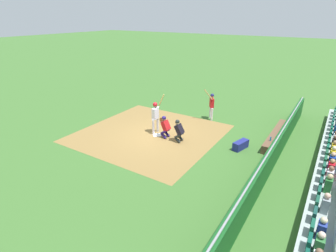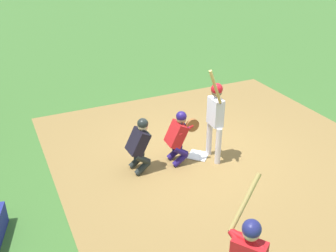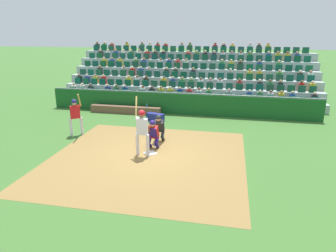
{
  "view_description": "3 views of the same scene",
  "coord_description": "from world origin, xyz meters",
  "px_view_note": "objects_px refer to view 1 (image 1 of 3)",
  "views": [
    {
      "loc": [
        -11.36,
        -8.08,
        6.42
      ],
      "look_at": [
        -0.36,
        -0.99,
        0.93
      ],
      "focal_mm": 28.54,
      "sensor_mm": 36.0,
      "label": 1
    },
    {
      "loc": [
        6.97,
        -3.95,
        4.88
      ],
      "look_at": [
        0.31,
        -0.93,
        1.14
      ],
      "focal_mm": 42.14,
      "sensor_mm": 36.0,
      "label": 2
    },
    {
      "loc": [
        -3.11,
        11.01,
        4.73
      ],
      "look_at": [
        -0.57,
        -0.76,
        0.98
      ],
      "focal_mm": 32.46,
      "sensor_mm": 36.0,
      "label": 3
    }
  ],
  "objects_px": {
    "home_plate_marker": "(157,135)",
    "batter_at_plate": "(155,114)",
    "dugout_bench": "(275,135)",
    "equipment_duffel_bag": "(241,145)",
    "home_plate_umpire": "(179,130)",
    "catcher_crouching": "(165,125)",
    "on_deck_batter": "(212,103)",
    "water_bottle_on_bench": "(271,139)"
  },
  "relations": [
    {
      "from": "water_bottle_on_bench",
      "to": "equipment_duffel_bag",
      "type": "bearing_deg",
      "value": 124.0
    },
    {
      "from": "home_plate_umpire",
      "to": "dugout_bench",
      "type": "bearing_deg",
      "value": -53.96
    },
    {
      "from": "home_plate_marker",
      "to": "home_plate_umpire",
      "type": "distance_m",
      "value": 1.6
    },
    {
      "from": "catcher_crouching",
      "to": "equipment_duffel_bag",
      "type": "height_order",
      "value": "catcher_crouching"
    },
    {
      "from": "on_deck_batter",
      "to": "home_plate_marker",
      "type": "bearing_deg",
      "value": 159.41
    },
    {
      "from": "home_plate_umpire",
      "to": "equipment_duffel_bag",
      "type": "height_order",
      "value": "home_plate_umpire"
    },
    {
      "from": "dugout_bench",
      "to": "water_bottle_on_bench",
      "type": "height_order",
      "value": "water_bottle_on_bench"
    },
    {
      "from": "home_plate_marker",
      "to": "water_bottle_on_bench",
      "type": "distance_m",
      "value": 6.13
    },
    {
      "from": "catcher_crouching",
      "to": "water_bottle_on_bench",
      "type": "bearing_deg",
      "value": -71.46
    },
    {
      "from": "home_plate_marker",
      "to": "water_bottle_on_bench",
      "type": "relative_size",
      "value": 2.1
    },
    {
      "from": "home_plate_umpire",
      "to": "equipment_duffel_bag",
      "type": "bearing_deg",
      "value": -72.6
    },
    {
      "from": "home_plate_umpire",
      "to": "water_bottle_on_bench",
      "type": "height_order",
      "value": "home_plate_umpire"
    },
    {
      "from": "batter_at_plate",
      "to": "dugout_bench",
      "type": "bearing_deg",
      "value": -64.37
    },
    {
      "from": "dugout_bench",
      "to": "batter_at_plate",
      "type": "bearing_deg",
      "value": 115.63
    },
    {
      "from": "catcher_crouching",
      "to": "dugout_bench",
      "type": "relative_size",
      "value": 0.3
    },
    {
      "from": "home_plate_marker",
      "to": "water_bottle_on_bench",
      "type": "xyz_separation_m",
      "value": [
        1.81,
        -5.83,
        0.53
      ]
    },
    {
      "from": "catcher_crouching",
      "to": "dugout_bench",
      "type": "bearing_deg",
      "value": -59.38
    },
    {
      "from": "on_deck_batter",
      "to": "dugout_bench",
      "type": "bearing_deg",
      "value": -101.76
    },
    {
      "from": "dugout_bench",
      "to": "catcher_crouching",
      "type": "bearing_deg",
      "value": 120.62
    },
    {
      "from": "equipment_duffel_bag",
      "to": "on_deck_batter",
      "type": "distance_m",
      "value": 4.42
    },
    {
      "from": "home_plate_marker",
      "to": "dugout_bench",
      "type": "xyz_separation_m",
      "value": [
        3.15,
        -5.8,
        0.2
      ]
    },
    {
      "from": "batter_at_plate",
      "to": "dugout_bench",
      "type": "height_order",
      "value": "batter_at_plate"
    },
    {
      "from": "catcher_crouching",
      "to": "water_bottle_on_bench",
      "type": "distance_m",
      "value": 5.58
    },
    {
      "from": "home_plate_marker",
      "to": "on_deck_batter",
      "type": "xyz_separation_m",
      "value": [
        4.05,
        -1.52,
        1.06
      ]
    },
    {
      "from": "home_plate_marker",
      "to": "home_plate_umpire",
      "type": "bearing_deg",
      "value": -90.36
    },
    {
      "from": "home_plate_marker",
      "to": "batter_at_plate",
      "type": "bearing_deg",
      "value": 44.75
    },
    {
      "from": "batter_at_plate",
      "to": "catcher_crouching",
      "type": "distance_m",
      "value": 0.94
    },
    {
      "from": "home_plate_marker",
      "to": "catcher_crouching",
      "type": "relative_size",
      "value": 0.34
    },
    {
      "from": "water_bottle_on_bench",
      "to": "home_plate_umpire",
      "type": "bearing_deg",
      "value": 112.61
    },
    {
      "from": "dugout_bench",
      "to": "equipment_duffel_bag",
      "type": "relative_size",
      "value": 4.48
    },
    {
      "from": "batter_at_plate",
      "to": "equipment_duffel_bag",
      "type": "xyz_separation_m",
      "value": [
        0.72,
        -4.83,
        -0.96
      ]
    },
    {
      "from": "batter_at_plate",
      "to": "home_plate_umpire",
      "type": "bearing_deg",
      "value": -98.7
    },
    {
      "from": "on_deck_batter",
      "to": "batter_at_plate",
      "type": "bearing_deg",
      "value": 155.01
    },
    {
      "from": "batter_at_plate",
      "to": "dugout_bench",
      "type": "xyz_separation_m",
      "value": [
        2.9,
        -6.05,
        -0.96
      ]
    },
    {
      "from": "home_plate_marker",
      "to": "equipment_duffel_bag",
      "type": "bearing_deg",
      "value": -78.03
    },
    {
      "from": "batter_at_plate",
      "to": "water_bottle_on_bench",
      "type": "height_order",
      "value": "batter_at_plate"
    },
    {
      "from": "home_plate_marker",
      "to": "on_deck_batter",
      "type": "distance_m",
      "value": 4.45
    },
    {
      "from": "home_plate_umpire",
      "to": "home_plate_marker",
      "type": "bearing_deg",
      "value": 89.64
    },
    {
      "from": "dugout_bench",
      "to": "home_plate_marker",
      "type": "bearing_deg",
      "value": 118.53
    },
    {
      "from": "home_plate_umpire",
      "to": "on_deck_batter",
      "type": "height_order",
      "value": "on_deck_batter"
    },
    {
      "from": "dugout_bench",
      "to": "water_bottle_on_bench",
      "type": "bearing_deg",
      "value": -178.89
    },
    {
      "from": "home_plate_umpire",
      "to": "water_bottle_on_bench",
      "type": "bearing_deg",
      "value": -67.39
    }
  ]
}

